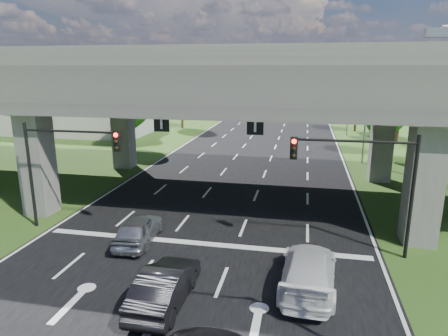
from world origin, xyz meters
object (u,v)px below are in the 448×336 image
(car_white, at_px, (309,270))
(car_dark, at_px, (165,286))
(streetlight_far, at_px, (363,101))
(car_silver, at_px, (138,229))
(streetlight_beyond, at_px, (347,91))
(signal_left, at_px, (63,157))
(signal_right, at_px, (365,172))

(car_white, bearing_deg, car_dark, 25.58)
(streetlight_far, xyz_separation_m, car_silver, (-13.34, -21.00, -5.10))
(car_silver, bearing_deg, streetlight_beyond, -114.35)
(streetlight_far, bearing_deg, car_white, -101.19)
(streetlight_far, bearing_deg, car_dark, -111.22)
(streetlight_far, relative_size, car_silver, 2.36)
(car_silver, xyz_separation_m, car_white, (8.64, -2.74, 0.06))
(signal_left, xyz_separation_m, streetlight_far, (17.92, 20.06, 1.66))
(signal_right, bearing_deg, car_white, -123.36)
(car_white, bearing_deg, streetlight_far, -98.36)
(signal_left, distance_m, streetlight_beyond, 40.30)
(signal_right, relative_size, streetlight_beyond, 0.60)
(signal_right, bearing_deg, streetlight_far, 83.53)
(car_dark, height_order, car_white, car_white)
(streetlight_beyond, relative_size, car_white, 1.85)
(streetlight_far, bearing_deg, signal_left, -131.78)
(signal_right, height_order, signal_left, same)
(signal_right, height_order, car_dark, signal_right)
(streetlight_far, xyz_separation_m, streetlight_beyond, (0.00, 16.00, 0.00))
(signal_right, distance_m, car_dark, 10.40)
(car_white, bearing_deg, signal_right, -120.53)
(streetlight_beyond, bearing_deg, car_white, -96.74)
(signal_right, relative_size, car_dark, 1.30)
(streetlight_far, xyz_separation_m, car_dark, (-10.10, -26.00, -5.06))
(streetlight_far, bearing_deg, car_silver, -122.43)
(signal_left, height_order, streetlight_beyond, streetlight_beyond)
(car_silver, bearing_deg, signal_right, -179.65)
(signal_right, distance_m, signal_left, 15.65)
(signal_right, bearing_deg, car_dark, -142.77)
(signal_right, bearing_deg, streetlight_beyond, 86.39)
(signal_right, relative_size, signal_left, 1.00)
(car_silver, height_order, car_dark, car_dark)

